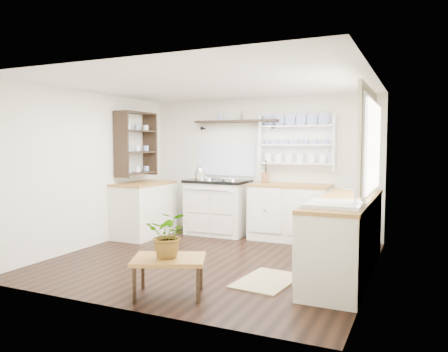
{
  "coord_description": "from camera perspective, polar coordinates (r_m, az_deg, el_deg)",
  "views": [
    {
      "loc": [
        2.5,
        -5.11,
        1.53
      ],
      "look_at": [
        0.06,
        0.25,
        1.1
      ],
      "focal_mm": 35.0,
      "sensor_mm": 36.0,
      "label": 1
    }
  ],
  "objects": [
    {
      "name": "floor",
      "position": [
        5.89,
        -1.56,
        -10.89
      ],
      "size": [
        4.0,
        3.8,
        0.01
      ],
      "primitive_type": "cube",
      "color": "black",
      "rests_on": "ground"
    },
    {
      "name": "wall_back",
      "position": [
        7.45,
        4.85,
        1.23
      ],
      "size": [
        4.0,
        0.02,
        2.3
      ],
      "primitive_type": "cube",
      "color": "beige",
      "rests_on": "ground"
    },
    {
      "name": "wall_right",
      "position": [
        5.15,
        18.86,
        -0.27
      ],
      "size": [
        0.02,
        3.8,
        2.3
      ],
      "primitive_type": "cube",
      "color": "beige",
      "rests_on": "ground"
    },
    {
      "name": "wall_left",
      "position": [
        6.82,
        -16.87,
        0.8
      ],
      "size": [
        0.02,
        3.8,
        2.3
      ],
      "primitive_type": "cube",
      "color": "beige",
      "rests_on": "ground"
    },
    {
      "name": "ceiling",
      "position": [
        5.74,
        -1.61,
        11.89
      ],
      "size": [
        4.0,
        3.8,
        0.01
      ],
      "primitive_type": "cube",
      "color": "white",
      "rests_on": "wall_back"
    },
    {
      "name": "window",
      "position": [
        5.29,
        18.57,
        4.34
      ],
      "size": [
        0.08,
        1.55,
        1.22
      ],
      "color": "white",
      "rests_on": "wall_right"
    },
    {
      "name": "aga_cooker",
      "position": [
        7.46,
        -0.8,
        -3.98
      ],
      "size": [
        1.04,
        0.72,
        0.96
      ],
      "color": "silver",
      "rests_on": "floor"
    },
    {
      "name": "back_cabinets",
      "position": [
        7.05,
        8.6,
        -4.6
      ],
      "size": [
        1.27,
        0.63,
        0.9
      ],
      "color": "silver",
      "rests_on": "floor"
    },
    {
      "name": "right_cabinets",
      "position": [
        5.38,
        15.58,
        -7.45
      ],
      "size": [
        0.62,
        2.43,
        0.9
      ],
      "color": "silver",
      "rests_on": "floor"
    },
    {
      "name": "belfast_sink",
      "position": [
        4.59,
        14.21,
        -5.09
      ],
      "size": [
        0.55,
        0.6,
        0.45
      ],
      "color": "white",
      "rests_on": "right_cabinets"
    },
    {
      "name": "left_cabinets",
      "position": [
        7.41,
        -10.39,
        -4.2
      ],
      "size": [
        0.62,
        1.13,
        0.9
      ],
      "color": "silver",
      "rests_on": "floor"
    },
    {
      "name": "plate_rack",
      "position": [
        7.21,
        9.65,
        4.32
      ],
      "size": [
        1.2,
        0.22,
        0.9
      ],
      "color": "white",
      "rests_on": "wall_back"
    },
    {
      "name": "high_shelf",
      "position": [
        7.48,
        1.65,
        7.07
      ],
      "size": [
        1.5,
        0.29,
        0.16
      ],
      "color": "black",
      "rests_on": "wall_back"
    },
    {
      "name": "left_shelving",
      "position": [
        7.41,
        -11.39,
        4.24
      ],
      "size": [
        0.28,
        0.8,
        1.05
      ],
      "primitive_type": "cube",
      "color": "black",
      "rests_on": "wall_left"
    },
    {
      "name": "kettle",
      "position": [
        7.42,
        -3.15,
        0.37
      ],
      "size": [
        0.18,
        0.18,
        0.22
      ],
      "primitive_type": null,
      "color": "silver",
      "rests_on": "aga_cooker"
    },
    {
      "name": "utensil_crock",
      "position": [
        7.2,
        5.41,
        -0.2
      ],
      "size": [
        0.13,
        0.13,
        0.15
      ],
      "primitive_type": "cylinder",
      "color": "brown",
      "rests_on": "back_cabinets"
    },
    {
      "name": "center_table",
      "position": [
        4.52,
        -7.2,
        -11.07
      ],
      "size": [
        0.86,
        0.76,
        0.39
      ],
      "rotation": [
        0.0,
        0.0,
        0.41
      ],
      "color": "brown",
      "rests_on": "floor"
    },
    {
      "name": "potted_plant",
      "position": [
        4.45,
        -7.23,
        -7.56
      ],
      "size": [
        0.53,
        0.5,
        0.47
      ],
      "primitive_type": "imported",
      "rotation": [
        0.0,
        0.0,
        0.38
      ],
      "color": "#3F7233",
      "rests_on": "center_table"
    },
    {
      "name": "floor_rug",
      "position": [
        5.03,
        5.58,
        -13.44
      ],
      "size": [
        0.64,
        0.9,
        0.02
      ],
      "primitive_type": "cube",
      "rotation": [
        0.0,
        0.0,
        -0.1
      ],
      "color": "olive",
      "rests_on": "floor"
    }
  ]
}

